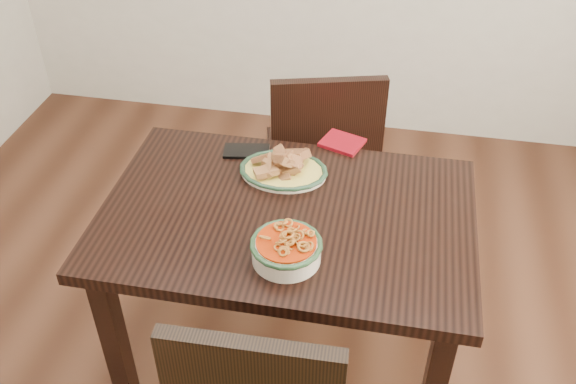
% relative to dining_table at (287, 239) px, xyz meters
% --- Properties ---
extents(floor, '(3.50, 3.50, 0.00)m').
position_rel_dining_table_xyz_m(floor, '(-0.06, -0.03, -0.64)').
color(floor, '#391E12').
rests_on(floor, ground).
extents(dining_table, '(1.10, 0.74, 0.75)m').
position_rel_dining_table_xyz_m(dining_table, '(0.00, 0.00, 0.00)').
color(dining_table, black).
rests_on(dining_table, ground).
extents(chair_far, '(0.52, 0.52, 0.89)m').
position_rel_dining_table_xyz_m(chair_far, '(0.01, 0.67, -0.14)').
color(chair_far, black).
rests_on(chair_far, ground).
extents(fish_plate, '(0.27, 0.22, 0.11)m').
position_rel_dining_table_xyz_m(fish_plate, '(-0.05, 0.18, 0.15)').
color(fish_plate, beige).
rests_on(fish_plate, dining_table).
extents(noodle_bowl, '(0.20, 0.20, 0.08)m').
position_rel_dining_table_xyz_m(noodle_bowl, '(0.04, -0.19, 0.15)').
color(noodle_bowl, beige).
rests_on(noodle_bowl, dining_table).
extents(smartphone, '(0.16, 0.10, 0.01)m').
position_rel_dining_table_xyz_m(smartphone, '(-0.19, 0.28, 0.11)').
color(smartphone, black).
rests_on(smartphone, dining_table).
extents(napkin, '(0.16, 0.15, 0.01)m').
position_rel_dining_table_xyz_m(napkin, '(0.12, 0.39, 0.12)').
color(napkin, maroon).
rests_on(napkin, dining_table).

